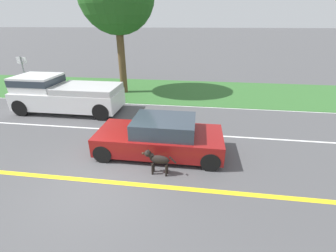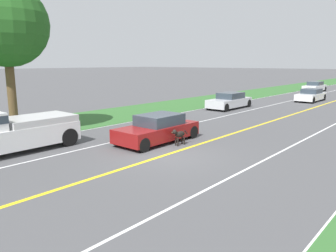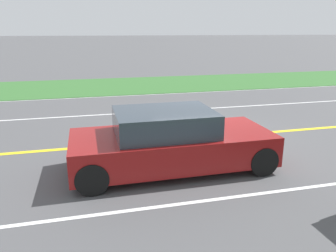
# 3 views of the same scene
# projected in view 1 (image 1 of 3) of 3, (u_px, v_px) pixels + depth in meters

# --- Properties ---
(ground_plane) EXTENTS (400.00, 400.00, 0.00)m
(ground_plane) POSITION_uv_depth(u_px,v_px,m) (103.00, 181.00, 6.76)
(ground_plane) COLOR #4C4C4F
(centre_divider_line) EXTENTS (0.18, 160.00, 0.01)m
(centre_divider_line) POSITION_uv_depth(u_px,v_px,m) (103.00, 181.00, 6.76)
(centre_divider_line) COLOR yellow
(centre_divider_line) RESTS_ON ground
(lane_edge_line_right) EXTENTS (0.14, 160.00, 0.01)m
(lane_edge_line_right) POSITION_uv_depth(u_px,v_px,m) (150.00, 105.00, 13.05)
(lane_edge_line_right) COLOR white
(lane_edge_line_right) RESTS_ON ground
(lane_dash_same_dir) EXTENTS (0.10, 160.00, 0.01)m
(lane_dash_same_dir) POSITION_uv_depth(u_px,v_px,m) (134.00, 131.00, 9.91)
(lane_dash_same_dir) COLOR white
(lane_dash_same_dir) RESTS_ON ground
(grass_verge_right) EXTENTS (6.00, 160.00, 0.03)m
(grass_verge_right) POSITION_uv_depth(u_px,v_px,m) (159.00, 90.00, 15.74)
(grass_verge_right) COLOR #33662D
(grass_verge_right) RESTS_ON ground
(ego_car) EXTENTS (1.92, 4.43, 1.36)m
(ego_car) POSITION_uv_depth(u_px,v_px,m) (160.00, 137.00, 8.01)
(ego_car) COLOR maroon
(ego_car) RESTS_ON ground
(dog) EXTENTS (0.27, 1.10, 0.83)m
(dog) POSITION_uv_depth(u_px,v_px,m) (157.00, 159.00, 6.90)
(dog) COLOR black
(dog) RESTS_ON ground
(pickup_truck) EXTENTS (2.11, 5.44, 1.88)m
(pickup_truck) POSITION_uv_depth(u_px,v_px,m) (64.00, 94.00, 11.74)
(pickup_truck) COLOR silver
(pickup_truck) RESTS_ON ground
(street_sign) EXTENTS (0.11, 0.64, 2.49)m
(street_sign) POSITION_uv_depth(u_px,v_px,m) (24.00, 71.00, 14.00)
(street_sign) COLOR gray
(street_sign) RESTS_ON ground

